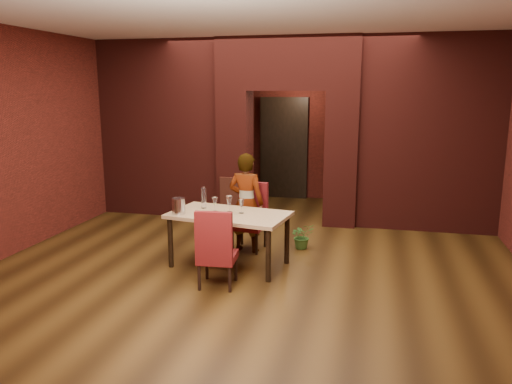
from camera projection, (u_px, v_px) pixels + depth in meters
floor at (262, 256)px, 7.11m from camera, size 8.00×8.00×0.00m
ceiling at (263, 21)px, 6.46m from camera, size 7.00×8.00×0.04m
wall_back at (303, 124)px, 10.59m from camera, size 7.00×0.04×3.20m
wall_front at (116, 216)px, 2.97m from camera, size 7.00×0.04×3.20m
wall_left at (38, 138)px, 7.57m from camera, size 0.04×8.00×3.20m
pillar_left at (235, 156)px, 8.99m from camera, size 0.55×0.55×2.30m
pillar_right at (341, 159)px, 8.57m from camera, size 0.55×0.55×2.30m
lintel at (288, 64)px, 8.45m from camera, size 2.45×0.55×0.90m
wing_wall_left at (161, 129)px, 9.22m from camera, size 2.28×0.35×3.20m
wing_wall_right at (430, 135)px, 8.16m from camera, size 2.28×0.35×3.20m
vent_panel at (231, 191)px, 8.84m from camera, size 0.40×0.03×0.50m
rear_door at (284, 149)px, 10.74m from camera, size 0.90×0.08×2.10m
rear_door_frame at (284, 150)px, 10.70m from camera, size 1.02×0.04×2.22m
dining_table at (229, 239)px, 6.67m from camera, size 1.66×1.09×0.72m
chair_far at (249, 217)px, 7.30m from camera, size 0.50×0.50×0.98m
chair_near at (218, 247)px, 5.95m from camera, size 0.47×0.47×0.96m
person_seated at (246, 203)px, 7.20m from camera, size 0.57×0.41×1.45m
wine_glass_a at (215, 205)px, 6.66m from camera, size 0.08×0.08×0.20m
wine_glass_b at (229, 204)px, 6.62m from camera, size 0.09×0.09×0.22m
wine_glass_c at (241, 206)px, 6.57m from camera, size 0.08×0.08×0.19m
tasting_sheet at (211, 215)px, 6.52m from camera, size 0.30×0.23×0.00m
wine_bucket at (179, 206)px, 6.54m from camera, size 0.17×0.17×0.21m
water_bottle at (204, 197)px, 6.85m from camera, size 0.07×0.07×0.30m
potted_plant at (302, 236)px, 7.40m from camera, size 0.45×0.44×0.39m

